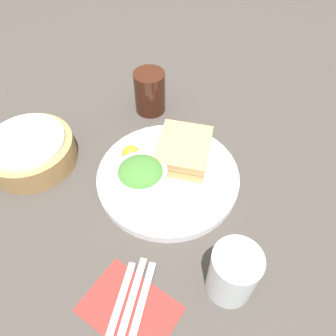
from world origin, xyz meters
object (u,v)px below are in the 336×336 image
Objects in this scene: water_glass at (233,273)px; dressing_cup at (179,200)px; sandwich at (182,149)px; fork at (140,311)px; bread_basket at (30,151)px; spoon at (119,306)px; knife at (129,308)px; drink_glass at (150,92)px; salad_bowl at (141,176)px; plate at (168,177)px.

dressing_cup is at bearing 62.94° from water_glass.
fork is at bearing -158.72° from sandwich.
spoon is at bearing -110.66° from bread_basket.
dressing_cup is 0.22m from knife.
fork is (-0.32, -0.12, -0.04)m from sandwich.
drink_glass is 0.56× the size of bread_basket.
spoon is (-0.22, -0.02, -0.03)m from dressing_cup.
dressing_cup is at bearing -77.73° from bread_basket.
drink_glass is (0.23, 0.14, 0.01)m from salad_bowl.
dressing_cup is 0.22m from fork.
water_glass is (-0.19, -0.23, 0.01)m from sandwich.
salad_bowl is 0.25m from knife.
drink_glass is 0.50m from water_glass.
plate is at bearing -65.77° from bread_basket.
knife is (-0.21, -0.13, -0.04)m from salad_bowl.
salad_bowl is 0.71× the size of spoon.
fork is 0.95× the size of knife.
knife is at bearing -161.73° from sandwich.
bread_basket reaches higher than knife.
salad_bowl is 0.98× the size of drink_glass.
dressing_cup is at bearing -133.27° from drink_glass.
water_glass is at bearing -90.44° from bread_basket.
drink_glass is (0.11, 0.17, 0.01)m from sandwich.
water_glass reaches higher than sandwich.
fork is at bearing -143.53° from salad_bowl.
knife is at bearing 90.00° from spoon.
dressing_cup is (-0.05, -0.06, 0.03)m from plate.
knife is at bearing -158.66° from plate.
fork is at bearing -164.64° from dressing_cup.
salad_bowl reaches higher than plate.
plate is 0.25m from drink_glass.
plate is at bearing -176.34° from sandwich.
fork is 0.02m from knife.
drink_glass reaches higher than sandwich.
spoon is (-0.01, 0.02, 0.00)m from knife.
spoon is at bearing -174.03° from dressing_cup.
drink_glass is (0.17, 0.17, 0.05)m from plate.
water_glass reaches higher than plate.
dressing_cup is at bearing -89.31° from salad_bowl.
bread_basket is (-0.08, 0.26, -0.01)m from salad_bowl.
sandwich is 1.52× the size of salad_bowl.
plate is 0.29m from spoon.
dressing_cup is at bearing 164.63° from spoon.
bread_basket is at bearing 102.27° from dressing_cup.
fork is at bearing 90.00° from knife.
sandwich is 0.34m from bread_basket.
drink_glass is at bearing 46.73° from dressing_cup.
dressing_cup is at bearing -129.79° from plate.
plate is 0.32m from bread_basket.
plate is 1.57× the size of bread_basket.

